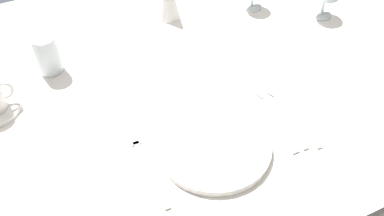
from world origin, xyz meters
name	(u,v)px	position (x,y,z in m)	size (l,w,h in m)	color
dining_table	(168,99)	(0.00, 0.00, 0.66)	(1.80, 1.11, 0.74)	white
dinner_plate	(215,146)	(0.00, -0.27, 0.75)	(0.26, 0.26, 0.02)	white
fork_outer	(146,164)	(-0.15, -0.25, 0.74)	(0.02, 0.23, 0.00)	beige
dinner_knife	(269,120)	(0.16, -0.25, 0.74)	(0.02, 0.23, 0.00)	beige
spoon_soup	(275,110)	(0.19, -0.22, 0.74)	(0.03, 0.22, 0.01)	beige
spoon_dessert	(286,108)	(0.22, -0.23, 0.74)	(0.03, 0.22, 0.01)	beige
drink_tumbler	(48,56)	(-0.27, 0.16, 0.79)	(0.06, 0.06, 0.11)	silver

